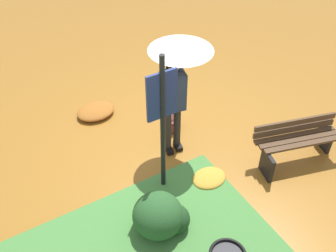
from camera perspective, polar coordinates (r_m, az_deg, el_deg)
The scene contains 8 objects.
ground_plane at distance 6.81m, azimuth 0.29°, elevation -2.28°, with size 18.00×18.00×0.00m, color #9E6623.
person_with_umbrella at distance 5.77m, azimuth 1.35°, elevation 8.37°, with size 0.96×0.96×2.04m.
info_sign_post at distance 5.11m, azimuth -0.86°, elevation 2.10°, with size 0.44×0.07×2.30m.
handbag at distance 6.98m, azimuth 0.83°, elevation 0.38°, with size 0.32×0.29×0.37m.
park_bench at distance 6.56m, azimuth 18.45°, elevation -2.07°, with size 1.44×0.74×0.75m.
shrub_cluster at distance 5.37m, azimuth -1.00°, elevation -13.05°, with size 0.76×0.69×0.62m.
leaf_pile_near_person at distance 7.46m, azimuth -10.55°, elevation 2.14°, with size 0.71×0.57×0.16m.
leaf_pile_by_bench at distance 6.15m, azimuth 6.05°, elevation -7.58°, with size 0.55×0.44×0.12m.
Camera 1 is at (-2.58, -4.31, 4.59)m, focal length 41.60 mm.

